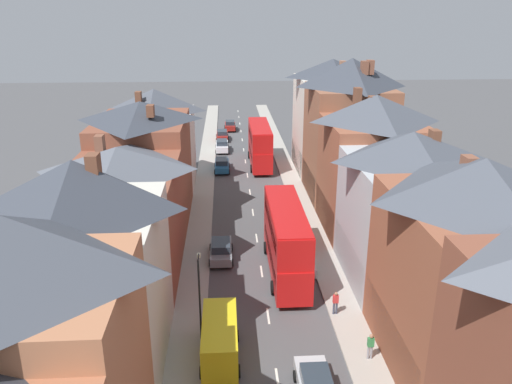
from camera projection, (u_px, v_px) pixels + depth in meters
pavement_left at (204, 186)px, 56.73m from camera, size 2.20×104.00×0.14m
pavement_right at (293, 185)px, 57.32m from camera, size 2.20×104.00×0.14m
centre_line_dashes at (250, 192)px, 55.17m from camera, size 0.14×97.80×0.01m
terrace_row_left at (113, 221)px, 33.37m from camera, size 8.00×54.26×12.72m
terrace_row_right at (402, 191)px, 36.31m from camera, size 8.00×61.84×14.47m
double_decker_bus_lead at (260, 144)px, 63.83m from camera, size 2.74×10.80×5.30m
double_decker_bus_mid_street at (286, 239)px, 37.16m from camera, size 2.74×10.80×5.30m
car_near_silver at (222, 135)px, 77.18m from camera, size 1.90×4.41×1.60m
car_parked_right_a at (230, 126)px, 83.53m from camera, size 1.90×4.01×1.68m
car_mid_black at (222, 165)px, 62.17m from camera, size 1.90×4.60×1.63m
car_parked_left_b at (221, 250)px, 39.99m from camera, size 1.90×4.38×1.58m
car_mid_white at (222, 146)px, 70.96m from camera, size 1.90×4.58×1.68m
car_far_grey at (301, 259)px, 38.47m from camera, size 1.90×4.55×1.58m
delivery_van at (220, 339)px, 28.20m from camera, size 2.20×5.20×2.41m
pedestrian_near_right at (371, 345)px, 28.14m from camera, size 0.36×0.22×1.61m
pedestrian_mid_left at (336, 302)px, 32.36m from camera, size 0.36×0.22×1.61m
street_lamp at (200, 293)px, 29.21m from camera, size 0.20×1.12×5.50m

